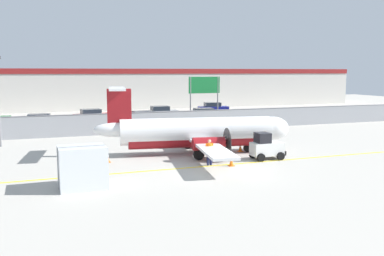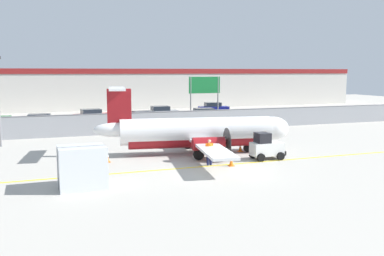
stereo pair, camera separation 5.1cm
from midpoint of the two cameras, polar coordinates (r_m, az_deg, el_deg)
name	(u,v)px [view 1 (the left image)]	position (r m, az deg, el deg)	size (l,w,h in m)	color
ground_plane	(208,166)	(27.64, 2.09, -5.10)	(140.00, 140.00, 0.01)	#ADA89E
perimeter_fence	(147,122)	(42.51, -6.03, 0.83)	(98.00, 0.10, 2.10)	gray
parking_lot_strip	(125,120)	(53.79, -8.98, 1.05)	(98.00, 17.00, 0.12)	#38383A
background_building	(102,89)	(71.75, -11.88, 5.15)	(91.00, 8.10, 6.50)	beige
commuter_airplane	(200,132)	(31.53, 1.04, -0.57)	(14.65, 16.05, 4.92)	white
baggage_tug	(266,147)	(30.04, 9.82, -2.53)	(2.36, 1.43, 1.88)	silver
ground_crew_worker	(209,151)	(27.72, 2.28, -3.06)	(0.54, 0.35, 1.70)	#191E4C
cargo_container	(82,167)	(23.09, -14.47, -5.08)	(2.44, 2.05, 2.20)	silver
traffic_cone_near_left	(240,147)	(32.76, 6.42, -2.59)	(0.36, 0.36, 0.64)	orange
traffic_cone_near_right	(108,158)	(29.26, -11.24, -3.91)	(0.36, 0.36, 0.64)	orange
traffic_cone_far_left	(231,161)	(27.72, 5.22, -4.43)	(0.36, 0.36, 0.64)	orange
parked_car_1	(41,122)	(46.96, -19.57, 0.80)	(4.32, 2.27, 1.58)	red
parked_car_2	(92,116)	(51.32, -13.22, 1.57)	(4.36, 2.36, 1.58)	red
parked_car_3	(144,118)	(47.96, -6.45, 1.32)	(4.32, 2.26, 1.58)	gray
parked_car_4	(161,112)	(54.59, -4.19, 2.10)	(4.22, 2.03, 1.58)	gray
parked_car_5	(204,115)	(51.27, 1.65, 1.76)	(4.26, 2.12, 1.58)	gray
parked_car_6	(213,108)	(60.98, 2.82, 2.68)	(4.39, 2.43, 1.58)	navy
highway_sign	(204,89)	(46.75, 1.62, 5.19)	(3.60, 0.14, 5.50)	slate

